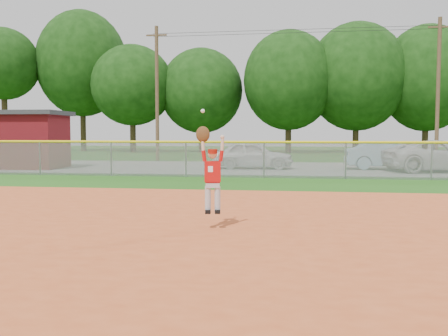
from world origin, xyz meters
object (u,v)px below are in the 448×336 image
(ballplayer, at_px, (211,170))
(car_blue, at_px, (389,155))
(car_white_b, at_px, (442,156))
(utility_shed, at_px, (27,139))
(car_white_a, at_px, (253,155))

(ballplayer, bearing_deg, car_blue, 69.63)
(car_blue, distance_m, car_white_b, 2.51)
(utility_shed, bearing_deg, car_white_a, 6.71)
(car_white_b, bearing_deg, car_blue, 50.39)
(car_white_b, bearing_deg, ballplayer, 140.11)
(utility_shed, xyz_separation_m, ballplayer, (12.41, -15.09, -0.38))
(car_white_b, height_order, utility_shed, utility_shed)
(car_white_a, xyz_separation_m, utility_shed, (-11.76, -1.38, 0.81))
(car_white_a, height_order, car_white_b, car_white_b)
(utility_shed, bearing_deg, ballplayer, -50.57)
(car_white_b, relative_size, ballplayer, 2.71)
(car_white_b, xyz_separation_m, utility_shed, (-20.87, -0.58, 0.77))
(car_blue, relative_size, car_white_b, 0.81)
(car_white_a, distance_m, ballplayer, 16.49)
(car_blue, distance_m, ballplayer, 17.97)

